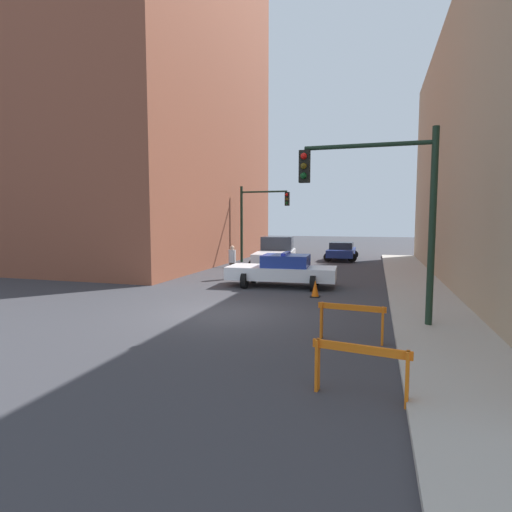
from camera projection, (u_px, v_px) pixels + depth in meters
ground_plane at (224, 313)px, 12.46m from camera, size 120.00×120.00×0.00m
sidewalk_right at (440, 327)px, 10.68m from camera, size 2.40×44.00×0.12m
building_corner_left at (136, 84)px, 28.12m from camera, size 14.00×20.00×24.98m
traffic_light_near at (386, 197)px, 10.72m from camera, size 3.64×0.35×5.20m
traffic_light_far at (257, 213)px, 27.08m from camera, size 3.44×0.35×5.20m
police_car at (283, 270)px, 17.44m from camera, size 4.79×2.52×1.52m
white_truck at (276, 254)px, 23.61m from camera, size 3.07×5.61×1.90m
parked_car_near at (342, 251)px, 28.91m from camera, size 2.28×4.30×1.31m
pedestrian_crossing at (232, 262)px, 19.66m from camera, size 0.50×0.50×1.66m
barrier_front at (360, 362)px, 6.48m from camera, size 1.59×0.39×0.90m
barrier_mid at (351, 316)px, 9.54m from camera, size 1.60×0.29×0.90m
traffic_cone at (315, 289)px, 15.08m from camera, size 0.36×0.36×0.66m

